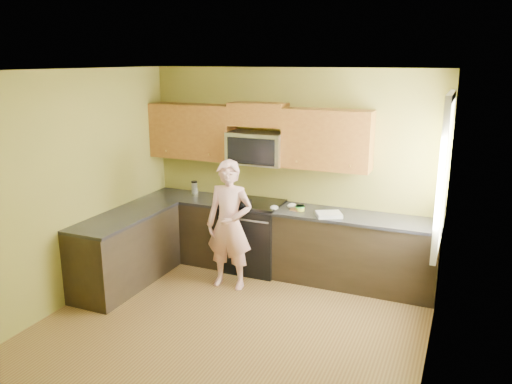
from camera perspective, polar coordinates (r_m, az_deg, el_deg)
The scene contains 27 objects.
floor at distance 5.60m, azimuth -3.45°, elevation -15.37°, with size 4.00×4.00×0.00m, color brown.
ceiling at distance 4.85m, azimuth -3.95°, elevation 13.44°, with size 4.00×4.00×0.00m, color white.
wall_back at distance 6.85m, azimuth 3.84°, elevation 2.42°, with size 4.00×4.00×0.00m, color olive.
wall_front at distance 3.51m, azimuth -18.73°, elevation -10.61°, with size 4.00×4.00×0.00m, color olive.
wall_left at distance 6.20m, azimuth -20.45°, elevation 0.19°, with size 4.00×4.00×0.00m, color olive.
wall_right at distance 4.57m, azimuth 19.45°, elevation -4.75°, with size 4.00×4.00×0.00m, color olive.
cabinet_back_run at distance 6.83m, azimuth 2.87°, elevation -5.56°, with size 4.00×0.60×0.88m, color black.
cabinet_left_run at distance 6.71m, azimuth -14.37°, elevation -6.42°, with size 0.60×1.60×0.88m, color black.
countertop_back at distance 6.68m, azimuth 2.89°, elevation -1.88°, with size 4.00×0.62×0.04m, color black.
countertop_left at distance 6.55m, azimuth -14.55°, elevation -2.67°, with size 0.62×1.60×0.04m, color black.
stove at distance 6.94m, azimuth -0.31°, elevation -4.91°, with size 0.76×0.65×0.95m, color black, non-canonical shape.
microwave at distance 6.79m, azimuth 0.10°, elevation 3.20°, with size 0.76×0.40×0.42m, color silver, non-canonical shape.
upper_cab_left at distance 7.25m, azimuth -7.03°, elevation 3.84°, with size 1.22×0.33×0.75m, color #905C21, non-canonical shape.
upper_cab_right at distance 6.52m, azimuth 7.86°, elevation 2.58°, with size 1.12×0.33×0.75m, color #905C21, non-canonical shape.
upper_cab_over_mw at distance 6.72m, azimuth 0.22°, elevation 8.69°, with size 0.76×0.33×0.30m, color #905C21.
window at distance 5.65m, azimuth 20.40°, elevation 1.98°, with size 0.06×1.06×1.66m, color white, non-canonical shape.
woman at distance 6.31m, azimuth -3.00°, elevation -3.72°, with size 0.59×0.39×1.62m, color #FA867D.
frying_pan at distance 6.71m, azimuth -1.48°, elevation -1.34°, with size 0.24×0.41×0.05m, color black, non-canonical shape.
butter_tub at distance 6.53m, azimuth 4.95°, elevation -2.11°, with size 0.12×0.12×0.09m, color #F7FF43, non-canonical shape.
toast_slice at distance 6.55m, azimuth 4.45°, elevation -1.98°, with size 0.11×0.11×0.01m, color #B27F47.
napkin_a at distance 6.54m, azimuth 2.06°, elevation -1.78°, with size 0.11×0.12×0.06m, color silver.
napkin_b at distance 6.62m, azimuth 4.06°, elevation -1.56°, with size 0.12×0.13×0.07m, color silver.
dish_towel at distance 6.34m, azimuth 8.16°, elevation -2.51°, with size 0.30×0.24×0.05m, color white.
travel_mug at distance 7.38m, azimuth -6.90°, elevation -0.19°, with size 0.09×0.09×0.19m, color silver, non-canonical shape.
glass_a at distance 7.18m, azimuth -4.32°, elevation -0.06°, with size 0.07×0.07×0.12m, color silver.
glass_b at distance 7.22m, azimuth -6.74°, elevation -0.04°, with size 0.07×0.07×0.12m, color silver.
glass_c at distance 6.97m, azimuth -3.12°, elevation -0.50°, with size 0.07×0.07×0.12m, color silver.
Camera 1 is at (2.19, -4.32, 2.81)m, focal length 35.69 mm.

